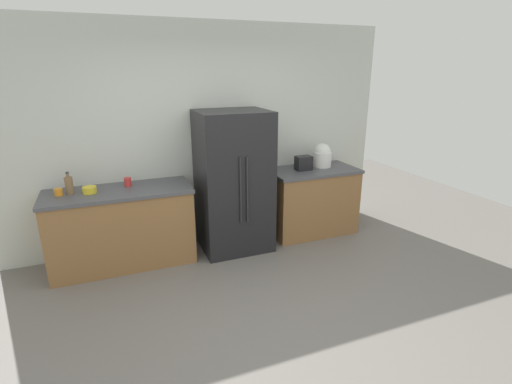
% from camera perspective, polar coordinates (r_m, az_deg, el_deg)
% --- Properties ---
extents(ground_plane, '(9.83, 9.83, 0.00)m').
position_cam_1_polar(ground_plane, '(3.65, 1.53, -18.79)').
color(ground_plane, slate).
extents(kitchen_back_panel, '(4.85, 0.10, 2.71)m').
position_cam_1_polar(kitchen_back_panel, '(4.90, -7.75, 8.14)').
color(kitchen_back_panel, silver).
rests_on(kitchen_back_panel, ground_plane).
extents(counter_left, '(1.58, 0.65, 0.89)m').
position_cam_1_polar(counter_left, '(4.65, -19.24, -4.96)').
color(counter_left, olive).
rests_on(counter_left, ground_plane).
extents(counter_right, '(1.18, 0.65, 0.89)m').
position_cam_1_polar(counter_right, '(5.30, 8.23, -1.27)').
color(counter_right, olive).
rests_on(counter_right, ground_plane).
extents(refrigerator, '(0.84, 0.73, 1.71)m').
position_cam_1_polar(refrigerator, '(4.68, -3.33, 1.52)').
color(refrigerator, black).
rests_on(refrigerator, ground_plane).
extents(toaster, '(0.21, 0.14, 0.18)m').
position_cam_1_polar(toaster, '(5.09, 7.06, 4.29)').
color(toaster, black).
rests_on(toaster, counter_right).
extents(rice_cooker, '(0.25, 0.25, 0.32)m').
position_cam_1_polar(rice_cooker, '(5.29, 9.79, 5.33)').
color(rice_cooker, white).
rests_on(rice_cooker, counter_right).
extents(bottle_a, '(0.08, 0.08, 0.24)m').
position_cam_1_polar(bottle_a, '(4.54, -25.99, 0.93)').
color(bottle_a, brown).
rests_on(bottle_a, counter_left).
extents(cup_a, '(0.08, 0.08, 0.10)m').
position_cam_1_polar(cup_a, '(4.60, -18.48, 1.43)').
color(cup_a, red).
rests_on(cup_a, counter_left).
extents(cup_b, '(0.08, 0.08, 0.07)m').
position_cam_1_polar(cup_b, '(4.55, -27.25, -0.01)').
color(cup_b, orange).
rests_on(cup_b, counter_left).
extents(bowl_a, '(0.15, 0.15, 0.07)m').
position_cam_1_polar(bowl_a, '(4.50, -23.48, 0.29)').
color(bowl_a, yellow).
rests_on(bowl_a, counter_left).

